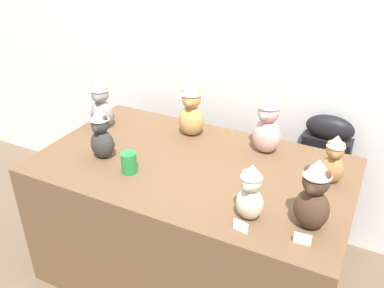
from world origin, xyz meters
name	(u,v)px	position (x,y,z in m)	size (l,w,h in m)	color
wall_back	(246,36)	(0.00, 0.98, 1.30)	(7.00, 0.08, 2.60)	white
display_table	(192,222)	(0.00, 0.25, 0.39)	(1.66, 0.96, 0.78)	brown
instrument_case	(320,183)	(0.59, 0.86, 0.47)	(0.29, 0.13, 0.93)	black
teddy_bear_charcoal	(101,134)	(-0.46, 0.10, 0.92)	(0.14, 0.12, 0.29)	#383533
teddy_bear_honey	(191,110)	(-0.16, 0.55, 0.94)	(0.17, 0.16, 0.33)	tan
teddy_bear_cream	(250,193)	(0.42, -0.04, 0.91)	(0.13, 0.12, 0.27)	beige
teddy_bear_blush	(267,124)	(0.30, 0.55, 0.95)	(0.19, 0.17, 0.35)	beige
teddy_bear_ash	(101,104)	(-0.70, 0.40, 0.93)	(0.17, 0.16, 0.31)	gray
teddy_bear_cocoa	(314,195)	(0.67, 0.02, 0.94)	(0.17, 0.15, 0.33)	#4C3323
teddy_bear_caramel	(333,160)	(0.68, 0.40, 0.90)	(0.13, 0.11, 0.26)	#B27A42
party_cup_green	(129,163)	(-0.25, 0.04, 0.83)	(0.08, 0.08, 0.11)	#238C3D
name_card_front_left	(241,226)	(0.42, -0.14, 0.80)	(0.07, 0.01, 0.05)	white
name_card_front_middle	(302,239)	(0.67, -0.10, 0.80)	(0.07, 0.01, 0.05)	white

